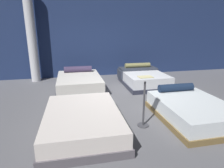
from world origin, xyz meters
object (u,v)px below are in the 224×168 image
bed_1 (192,110)px  support_pillar (31,35)px  bed_2 (79,82)px  bed_3 (143,78)px  bed_0 (83,121)px  price_sign (144,107)px

bed_1 → support_pillar: support_pillar is taller
bed_2 → bed_3: 2.30m
bed_1 → bed_2: 3.69m
bed_0 → bed_3: 3.70m
bed_0 → price_sign: 1.27m
bed_0 → bed_1: (2.44, -0.02, 0.00)m
bed_2 → bed_3: (2.30, 0.00, 0.02)m
bed_2 → support_pillar: 2.64m
bed_3 → price_sign: size_ratio=1.86×
bed_1 → support_pillar: bearing=133.3°
bed_3 → bed_2: bearing=-179.2°
bed_1 → bed_2: bearing=130.2°
bed_3 → price_sign: (-1.15, -2.92, 0.16)m
bed_0 → bed_2: size_ratio=1.02×
bed_2 → price_sign: (1.15, -2.91, 0.18)m
bed_3 → support_pillar: 4.43m
price_sign → bed_0: bearing=176.0°
bed_0 → bed_1: bearing=0.8°
bed_0 → bed_1: 2.44m
bed_1 → price_sign: bearing=-176.0°
bed_0 → price_sign: price_sign is taller
support_pillar → bed_3: bearing=-20.3°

